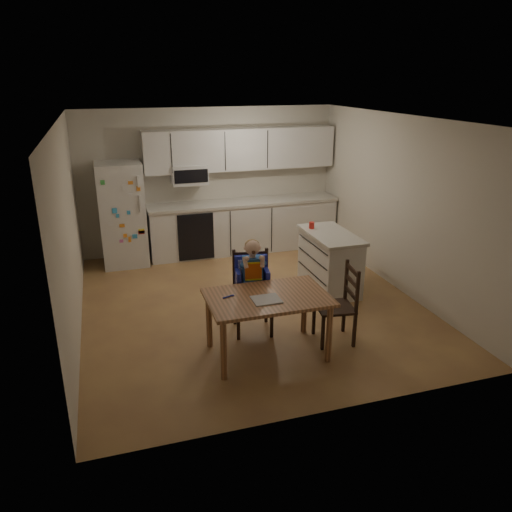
{
  "coord_description": "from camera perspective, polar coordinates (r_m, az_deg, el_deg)",
  "views": [
    {
      "loc": [
        -1.81,
        -6.06,
        3.01
      ],
      "look_at": [
        -0.15,
        -0.73,
        0.97
      ],
      "focal_mm": 35.0,
      "sensor_mm": 36.0,
      "label": 1
    }
  ],
  "objects": [
    {
      "name": "napkin",
      "position": [
        5.4,
        1.19,
        -5.0
      ],
      "size": [
        0.3,
        0.26,
        0.01
      ],
      "primitive_type": "cube",
      "color": "#B6B7BC",
      "rests_on": "dining_table"
    },
    {
      "name": "dining_table",
      "position": [
        5.54,
        1.34,
        -5.5
      ],
      "size": [
        1.34,
        0.86,
        0.72
      ],
      "color": "brown",
      "rests_on": "ground"
    },
    {
      "name": "chair_booster",
      "position": [
        6.04,
        -0.46,
        -2.27
      ],
      "size": [
        0.51,
        0.51,
        1.19
      ],
      "rotation": [
        0.0,
        0.0,
        -0.15
      ],
      "color": "black",
      "rests_on": "ground"
    },
    {
      "name": "kitchen_run",
      "position": [
        8.87,
        -1.71,
        6.12
      ],
      "size": [
        3.37,
        0.62,
        2.15
      ],
      "color": "silver",
      "rests_on": "ground"
    },
    {
      "name": "refrigerator",
      "position": [
        8.49,
        -15.03,
        4.61
      ],
      "size": [
        0.72,
        0.7,
        1.7
      ],
      "primitive_type": "cube",
      "color": "silver",
      "rests_on": "ground"
    },
    {
      "name": "room",
      "position": [
        7.01,
        -1.8,
        5.48
      ],
      "size": [
        4.52,
        5.01,
        2.51
      ],
      "color": "#8F613F",
      "rests_on": "ground"
    },
    {
      "name": "red_cup",
      "position": [
        7.45,
        6.38,
        3.51
      ],
      "size": [
        0.08,
        0.08,
        0.1
      ],
      "primitive_type": "cylinder",
      "color": "red",
      "rests_on": "kitchen_island"
    },
    {
      "name": "toddler_spoon",
      "position": [
        5.47,
        -3.28,
        -4.67
      ],
      "size": [
        0.12,
        0.06,
        0.02
      ],
      "primitive_type": "cylinder",
      "rotation": [
        0.0,
        1.57,
        0.35
      ],
      "color": "#232CAA",
      "rests_on": "dining_table"
    },
    {
      "name": "chair_side",
      "position": [
        5.95,
        9.91,
        -4.86
      ],
      "size": [
        0.47,
        0.47,
        0.95
      ],
      "rotation": [
        0.0,
        0.0,
        -1.71
      ],
      "color": "black",
      "rests_on": "ground"
    },
    {
      "name": "kitchen_island",
      "position": [
        7.4,
        8.42,
        -0.57
      ],
      "size": [
        0.61,
        1.16,
        0.86
      ],
      "color": "silver",
      "rests_on": "ground"
    }
  ]
}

